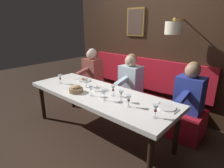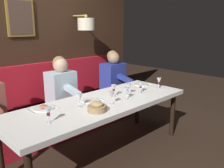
{
  "view_description": "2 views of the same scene",
  "coord_description": "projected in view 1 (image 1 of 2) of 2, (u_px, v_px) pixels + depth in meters",
  "views": [
    {
      "loc": [
        -1.88,
        -1.96,
        1.78
      ],
      "look_at": [
        0.05,
        -0.25,
        0.92
      ],
      "focal_mm": 29.52,
      "sensor_mm": 36.0,
      "label": 1
    },
    {
      "loc": [
        -2.16,
        1.95,
        1.7
      ],
      "look_at": [
        0.05,
        -0.25,
        0.92
      ],
      "focal_mm": 38.47,
      "sensor_mm": 36.0,
      "label": 2
    }
  ],
  "objects": [
    {
      "name": "ground_plane",
      "position": [
        99.0,
        133.0,
        3.13
      ],
      "size": [
        12.0,
        12.0,
        0.0
      ],
      "primitive_type": "plane",
      "color": "#332319"
    },
    {
      "name": "dining_table",
      "position": [
        98.0,
        96.0,
        2.91
      ],
      "size": [
        0.9,
        2.53,
        0.74
      ],
      "color": "white",
      "rests_on": "ground_plane"
    },
    {
      "name": "banquette_bench",
      "position": [
        131.0,
        104.0,
        3.69
      ],
      "size": [
        0.52,
        2.73,
        0.45
      ],
      "primitive_type": "cube",
      "color": "red",
      "rests_on": "ground_plane"
    },
    {
      "name": "back_wall_panel",
      "position": [
        149.0,
        44.0,
        3.73
      ],
      "size": [
        0.59,
        3.93,
        2.9
      ],
      "color": "#382316",
      "rests_on": "ground_plane"
    },
    {
      "name": "diner_nearest",
      "position": [
        190.0,
        89.0,
        2.8
      ],
      "size": [
        0.6,
        0.4,
        0.79
      ],
      "color": "#283893",
      "rests_on": "banquette_bench"
    },
    {
      "name": "diner_near",
      "position": [
        131.0,
        76.0,
        3.5
      ],
      "size": [
        0.6,
        0.4,
        0.79
      ],
      "color": "silver",
      "rests_on": "banquette_bench"
    },
    {
      "name": "diner_middle",
      "position": [
        92.0,
        67.0,
        4.18
      ],
      "size": [
        0.6,
        0.4,
        0.79
      ],
      "color": "#934C42",
      "rests_on": "banquette_bench"
    },
    {
      "name": "place_setting_0",
      "position": [
        84.0,
        80.0,
        3.49
      ],
      "size": [
        0.24,
        0.31,
        0.05
      ],
      "color": "white",
      "rests_on": "dining_table"
    },
    {
      "name": "place_setting_1",
      "position": [
        99.0,
        89.0,
        3.01
      ],
      "size": [
        0.24,
        0.32,
        0.01
      ],
      "color": "white",
      "rests_on": "dining_table"
    },
    {
      "name": "place_setting_2",
      "position": [
        166.0,
        107.0,
        2.36
      ],
      "size": [
        0.24,
        0.31,
        0.01
      ],
      "color": "white",
      "rests_on": "dining_table"
    },
    {
      "name": "wine_glass_0",
      "position": [
        86.0,
        81.0,
        3.07
      ],
      "size": [
        0.07,
        0.07,
        0.16
      ],
      "color": "silver",
      "rests_on": "dining_table"
    },
    {
      "name": "wine_glass_1",
      "position": [
        113.0,
        89.0,
        2.72
      ],
      "size": [
        0.07,
        0.07,
        0.16
      ],
      "color": "silver",
      "rests_on": "dining_table"
    },
    {
      "name": "wine_glass_2",
      "position": [
        121.0,
        94.0,
        2.52
      ],
      "size": [
        0.07,
        0.07,
        0.16
      ],
      "color": "silver",
      "rests_on": "dining_table"
    },
    {
      "name": "wine_glass_3",
      "position": [
        60.0,
        77.0,
        3.28
      ],
      "size": [
        0.07,
        0.07,
        0.16
      ],
      "color": "silver",
      "rests_on": "dining_table"
    },
    {
      "name": "wine_glass_4",
      "position": [
        91.0,
        88.0,
        2.72
      ],
      "size": [
        0.07,
        0.07,
        0.16
      ],
      "color": "silver",
      "rests_on": "dining_table"
    },
    {
      "name": "wine_glass_5",
      "position": [
        104.0,
        93.0,
        2.55
      ],
      "size": [
        0.07,
        0.07,
        0.16
      ],
      "color": "silver",
      "rests_on": "dining_table"
    },
    {
      "name": "wine_glass_6",
      "position": [
        129.0,
        98.0,
        2.36
      ],
      "size": [
        0.07,
        0.07,
        0.16
      ],
      "color": "silver",
      "rests_on": "dining_table"
    },
    {
      "name": "wine_glass_7",
      "position": [
        156.0,
        109.0,
        2.08
      ],
      "size": [
        0.07,
        0.07,
        0.16
      ],
      "color": "silver",
      "rests_on": "dining_table"
    },
    {
      "name": "bread_bowl",
      "position": [
        76.0,
        89.0,
        2.88
      ],
      "size": [
        0.22,
        0.22,
        0.12
      ],
      "color": "#9E7F56",
      "rests_on": "dining_table"
    }
  ]
}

